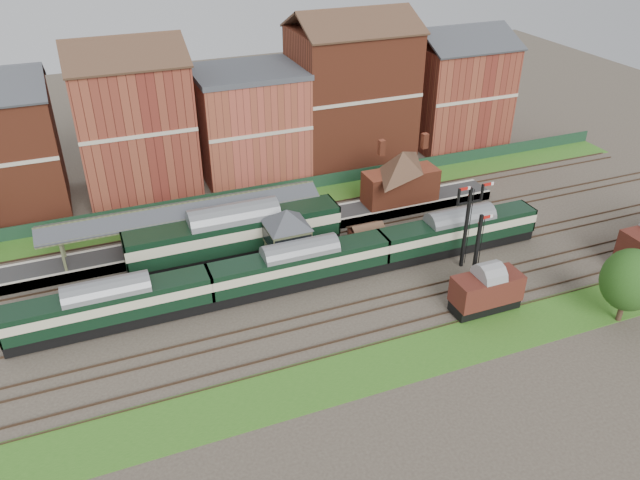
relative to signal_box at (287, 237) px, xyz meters
name	(u,v)px	position (x,y,z in m)	size (l,w,h in m)	color
ground	(331,278)	(3.00, -3.25, -3.19)	(160.00, 160.00, 0.00)	#473D33
grass_back	(276,203)	(3.00, 12.75, -3.16)	(90.00, 4.50, 0.06)	#2D6619
grass_front	(393,362)	(3.00, -15.25, -3.16)	(90.00, 5.00, 0.06)	#2D6619
fence	(270,190)	(3.00, 14.75, -2.44)	(90.00, 0.12, 1.50)	#193823
platform	(248,234)	(-2.00, 6.50, -2.69)	(55.00, 3.40, 1.00)	#2D2D2D
signal_box	(287,237)	(0.00, 0.00, 0.00)	(5.40, 5.40, 6.00)	#6B7755
brick_hut	(367,240)	(8.00, 0.00, -2.00)	(3.20, 2.64, 2.94)	maroon
station_building	(401,176)	(15.00, 6.50, 0.76)	(8.10, 8.10, 5.90)	brown
canopy	(183,208)	(-8.00, 6.50, 1.39)	(26.00, 3.89, 4.08)	#464C2F
semaphore_bracket	(467,222)	(15.04, -5.75, 1.44)	(3.60, 0.25, 8.18)	black
semaphore_siding	(476,256)	(13.02, -10.25, 0.96)	(1.23, 0.25, 8.00)	black
town_backdrop	(248,117)	(2.82, 21.75, 3.81)	(69.00, 10.00, 16.00)	brown
dmu_train	(300,265)	(0.06, -3.25, -1.02)	(47.99, 2.53, 3.69)	black
platform_railcar	(235,234)	(-4.01, 3.25, -0.51)	(20.02, 3.15, 4.61)	black
goods_van_a	(486,290)	(13.02, -12.25, -1.20)	(5.75, 2.49, 3.49)	black
tree_far	(630,280)	(22.39, -17.53, 0.77)	(4.49, 4.49, 6.56)	#382619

